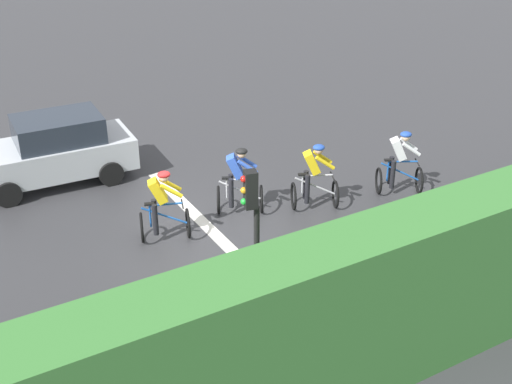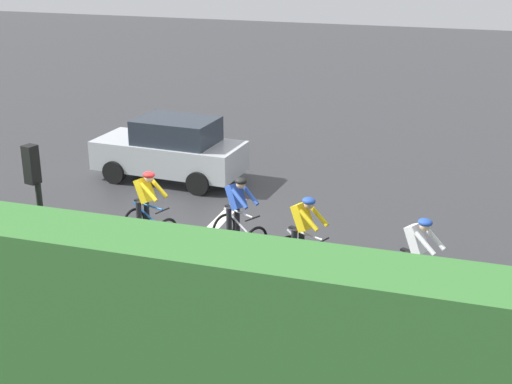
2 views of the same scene
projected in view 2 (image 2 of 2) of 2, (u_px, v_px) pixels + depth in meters
ground_plane at (183, 252)px, 15.79m from camera, size 80.00×80.00×0.00m
sidewalk_kerb at (193, 373)px, 11.40m from camera, size 2.80×19.44×0.12m
hedge_wall at (156, 335)px, 9.86m from camera, size 1.10×19.44×2.86m
road_marking_stop_line at (189, 252)px, 15.75m from camera, size 7.00×0.30×0.01m
cyclist_lead at (418, 260)px, 13.53m from camera, size 1.12×1.27×1.66m
cyclist_second at (304, 237)px, 14.56m from camera, size 1.07×1.26×1.66m
cyclist_mid at (238, 215)px, 15.68m from camera, size 1.11×1.27×1.66m
cyclist_fourth at (148, 208)px, 16.05m from camera, size 1.00×1.24×1.66m
car_silver at (171, 150)px, 20.02m from camera, size 2.08×4.20×1.76m
traffic_light_near_crossing at (38, 211)px, 12.01m from camera, size 0.24×0.31×3.34m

